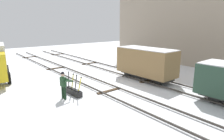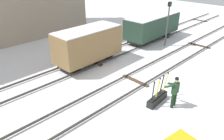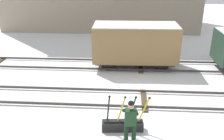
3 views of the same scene
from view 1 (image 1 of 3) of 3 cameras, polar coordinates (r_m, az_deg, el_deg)
The scene contains 7 objects.
ground_plane at distance 13.15m, azimuth -0.78°, elevation -6.26°, with size 60.00×60.00×0.00m, color white.
track_main_line at distance 13.12m, azimuth -0.78°, elevation -5.81°, with size 44.00×1.94×0.18m.
track_siding_near at distance 15.78m, azimuth 10.77°, elevation -2.72°, with size 44.00×1.94×0.18m.
switch_lever_frame at distance 12.67m, azimuth -11.24°, elevation -6.10°, with size 1.75×0.47×1.45m.
rail_worker at distance 11.93m, azimuth -14.01°, elevation -3.94°, with size 0.57×0.68×1.69m.
apartment_building at distance 26.12m, azimuth 21.77°, elevation 15.93°, with size 17.99×6.97×12.00m.
freight_car_near_switch at distance 15.69m, azimuth 10.01°, elevation 2.32°, with size 4.86×2.11×2.57m.
Camera 1 is at (9.77, -7.62, 4.41)m, focal length 31.11 mm.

